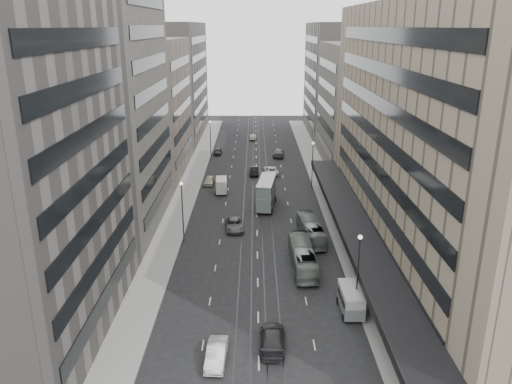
{
  "coord_description": "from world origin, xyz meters",
  "views": [
    {
      "loc": [
        -0.33,
        -48.52,
        27.17
      ],
      "look_at": [
        -0.16,
        16.19,
        5.57
      ],
      "focal_mm": 35.0,
      "sensor_mm": 36.0,
      "label": 1
    }
  ],
  "objects_px": {
    "bus_far": "(311,230)",
    "double_decker": "(266,192)",
    "sedan_2": "(234,225)",
    "vw_microbus": "(351,299)",
    "panel_van": "(221,185)",
    "sedan_1": "(216,354)",
    "bus_near": "(302,256)"
  },
  "relations": [
    {
      "from": "bus_far",
      "to": "double_decker",
      "type": "bearing_deg",
      "value": -71.36
    },
    {
      "from": "bus_far",
      "to": "sedan_2",
      "type": "height_order",
      "value": "bus_far"
    },
    {
      "from": "double_decker",
      "to": "vw_microbus",
      "type": "height_order",
      "value": "double_decker"
    },
    {
      "from": "bus_far",
      "to": "sedan_2",
      "type": "xyz_separation_m",
      "value": [
        -10.35,
        3.39,
        -0.63
      ]
    },
    {
      "from": "double_decker",
      "to": "panel_van",
      "type": "distance_m",
      "value": 10.25
    },
    {
      "from": "bus_far",
      "to": "double_decker",
      "type": "height_order",
      "value": "double_decker"
    },
    {
      "from": "vw_microbus",
      "to": "double_decker",
      "type": "bearing_deg",
      "value": 103.4
    },
    {
      "from": "sedan_2",
      "to": "sedan_1",
      "type": "bearing_deg",
      "value": -96.4
    },
    {
      "from": "sedan_2",
      "to": "bus_near",
      "type": "bearing_deg",
      "value": -59.67
    },
    {
      "from": "bus_near",
      "to": "sedan_1",
      "type": "xyz_separation_m",
      "value": [
        -8.87,
        -17.36,
        -0.71
      ]
    },
    {
      "from": "vw_microbus",
      "to": "bus_near",
      "type": "bearing_deg",
      "value": 111.51
    },
    {
      "from": "double_decker",
      "to": "sedan_1",
      "type": "distance_m",
      "value": 38.69
    },
    {
      "from": "double_decker",
      "to": "bus_near",
      "type": "bearing_deg",
      "value": -72.13
    },
    {
      "from": "vw_microbus",
      "to": "sedan_2",
      "type": "height_order",
      "value": "vw_microbus"
    },
    {
      "from": "bus_near",
      "to": "vw_microbus",
      "type": "bearing_deg",
      "value": 110.61
    },
    {
      "from": "double_decker",
      "to": "sedan_2",
      "type": "distance_m",
      "value": 10.53
    },
    {
      "from": "sedan_1",
      "to": "sedan_2",
      "type": "relative_size",
      "value": 0.89
    },
    {
      "from": "panel_van",
      "to": "vw_microbus",
      "type": "bearing_deg",
      "value": -71.08
    },
    {
      "from": "double_decker",
      "to": "panel_van",
      "type": "xyz_separation_m",
      "value": [
        -7.51,
        6.9,
        -1.04
      ]
    },
    {
      "from": "vw_microbus",
      "to": "panel_van",
      "type": "height_order",
      "value": "vw_microbus"
    },
    {
      "from": "bus_far",
      "to": "sedan_1",
      "type": "xyz_separation_m",
      "value": [
        -10.76,
        -25.66,
        -0.59
      ]
    },
    {
      "from": "vw_microbus",
      "to": "panel_van",
      "type": "bearing_deg",
      "value": 111.36
    },
    {
      "from": "vw_microbus",
      "to": "sedan_2",
      "type": "bearing_deg",
      "value": 119.47
    },
    {
      "from": "vw_microbus",
      "to": "panel_van",
      "type": "relative_size",
      "value": 1.16
    },
    {
      "from": "double_decker",
      "to": "vw_microbus",
      "type": "distance_m",
      "value": 31.53
    },
    {
      "from": "sedan_1",
      "to": "sedan_2",
      "type": "distance_m",
      "value": 29.05
    },
    {
      "from": "sedan_2",
      "to": "vw_microbus",
      "type": "bearing_deg",
      "value": -65.39
    },
    {
      "from": "vw_microbus",
      "to": "bus_far",
      "type": "bearing_deg",
      "value": 95.77
    },
    {
      "from": "panel_van",
      "to": "bus_far",
      "type": "bearing_deg",
      "value": -59.22
    },
    {
      "from": "sedan_1",
      "to": "bus_far",
      "type": "bearing_deg",
      "value": 69.85
    },
    {
      "from": "bus_far",
      "to": "vw_microbus",
      "type": "distance_m",
      "value": 18.02
    },
    {
      "from": "bus_far",
      "to": "double_decker",
      "type": "distance_m",
      "value": 13.9
    }
  ]
}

